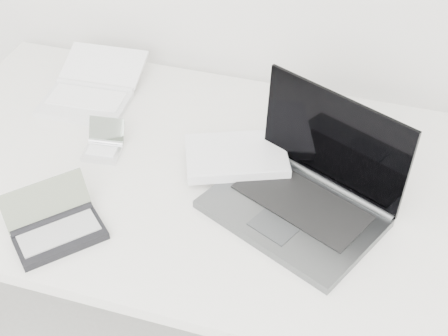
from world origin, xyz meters
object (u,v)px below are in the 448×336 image
(laptop_large, at_px, (286,182))
(palmtop_charcoal, at_px, (56,228))
(desk, at_px, (241,194))
(netbook_open_white, at_px, (90,92))

(laptop_large, xyz_separation_m, palmtop_charcoal, (-0.43, -0.25, -0.02))
(palmtop_charcoal, bearing_deg, desk, -6.53)
(netbook_open_white, bearing_deg, laptop_large, -24.12)
(desk, distance_m, palmtop_charcoal, 0.43)
(desk, height_order, laptop_large, laptop_large)
(palmtop_charcoal, bearing_deg, netbook_open_white, 60.93)
(laptop_large, distance_m, netbook_open_white, 0.62)
(desk, height_order, netbook_open_white, netbook_open_white)
(laptop_large, relative_size, palmtop_charcoal, 2.26)
(desk, distance_m, laptop_large, 0.14)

